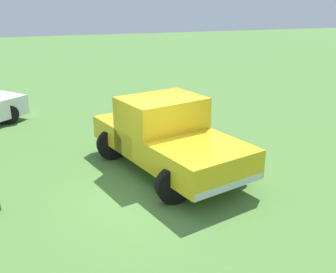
% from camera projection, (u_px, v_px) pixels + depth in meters
% --- Properties ---
extents(ground_plane, '(80.00, 80.00, 0.00)m').
position_uv_depth(ground_plane, '(156.00, 191.00, 8.85)').
color(ground_plane, '#54843D').
extents(pickup_truck, '(3.17, 4.90, 1.83)m').
position_uv_depth(pickup_truck, '(165.00, 133.00, 9.69)').
color(pickup_truck, black).
rests_on(pickup_truck, ground_plane).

